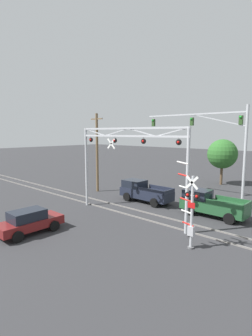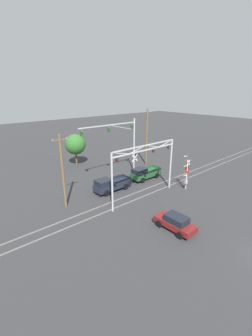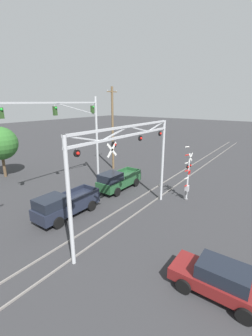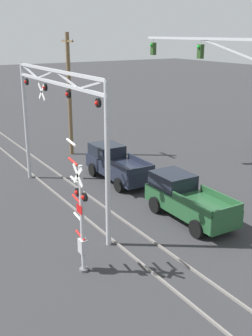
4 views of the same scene
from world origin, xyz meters
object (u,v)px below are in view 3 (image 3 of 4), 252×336
(crossing_gantry, at_px, (128,158))
(crossing_signal_mast, at_px, (188,178))
(traffic_signal_span, at_px, (81,127))
(pickup_truck_following, at_px, (118,180))
(utility_pole_right, at_px, (113,128))
(sedan_waiting, at_px, (220,279))
(pickup_truck_lead, at_px, (65,205))
(background_tree_beyond_span, at_px, (0,143))

(crossing_gantry, height_order, crossing_signal_mast, crossing_gantry)
(crossing_signal_mast, bearing_deg, crossing_gantry, 163.95)
(crossing_gantry, distance_m, traffic_signal_span, 9.14)
(crossing_gantry, bearing_deg, pickup_truck_following, 44.14)
(crossing_signal_mast, distance_m, pickup_truck_following, 6.68)
(crossing_gantry, height_order, utility_pole_right, utility_pole_right)
(crossing_gantry, bearing_deg, sedan_waiting, -110.58)
(pickup_truck_lead, height_order, utility_pole_right, utility_pole_right)
(sedan_waiting, bearing_deg, pickup_truck_lead, 86.86)
(background_tree_beyond_span, bearing_deg, sedan_waiting, -96.42)
(crossing_gantry, height_order, traffic_signal_span, traffic_signal_span)
(crossing_gantry, relative_size, crossing_signal_mast, 2.08)
(sedan_waiting, relative_size, background_tree_beyond_span, 0.73)
(crossing_gantry, relative_size, pickup_truck_lead, 1.98)
(crossing_signal_mast, xyz_separation_m, pickup_truck_following, (-1.69, 6.37, -1.05))
(traffic_signal_span, bearing_deg, pickup_truck_lead, -145.72)
(crossing_gantry, relative_size, traffic_signal_span, 1.01)
(pickup_truck_lead, xyz_separation_m, background_tree_beyond_span, (2.14, 13.20, 2.92))
(background_tree_beyond_span, bearing_deg, pickup_truck_following, -71.00)
(crossing_signal_mast, xyz_separation_m, traffic_signal_span, (-2.70, 10.11, 4.03))
(pickup_truck_following, relative_size, utility_pole_right, 0.50)
(crossing_gantry, bearing_deg, background_tree_beyond_span, 89.45)
(pickup_truck_following, bearing_deg, background_tree_beyond_span, 109.00)
(utility_pole_right, bearing_deg, pickup_truck_following, -137.41)
(crossing_gantry, height_order, pickup_truck_lead, crossing_gantry)
(crossing_gantry, distance_m, sedan_waiting, 8.42)
(crossing_gantry, distance_m, crossing_signal_mast, 7.21)
(utility_pole_right, bearing_deg, crossing_signal_mast, -108.34)
(traffic_signal_span, bearing_deg, crossing_signal_mast, -75.06)
(pickup_truck_lead, xyz_separation_m, pickup_truck_following, (6.65, 0.10, -0.00))
(traffic_signal_span, distance_m, utility_pole_right, 6.66)
(crossing_signal_mast, bearing_deg, traffic_signal_span, 104.94)
(crossing_signal_mast, height_order, pickup_truck_following, crossing_signal_mast)
(crossing_gantry, xyz_separation_m, pickup_truck_lead, (-1.97, 4.44, -3.89))
(crossing_signal_mast, height_order, traffic_signal_span, traffic_signal_span)
(background_tree_beyond_span, bearing_deg, traffic_signal_span, -69.49)
(pickup_truck_following, bearing_deg, utility_pole_right, 42.59)
(traffic_signal_span, distance_m, pickup_truck_following, 6.38)
(crossing_gantry, bearing_deg, crossing_signal_mast, -16.05)
(crossing_gantry, height_order, sedan_waiting, crossing_gantry)
(crossing_signal_mast, height_order, pickup_truck_lead, crossing_signal_mast)
(crossing_gantry, relative_size, background_tree_beyond_span, 1.79)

